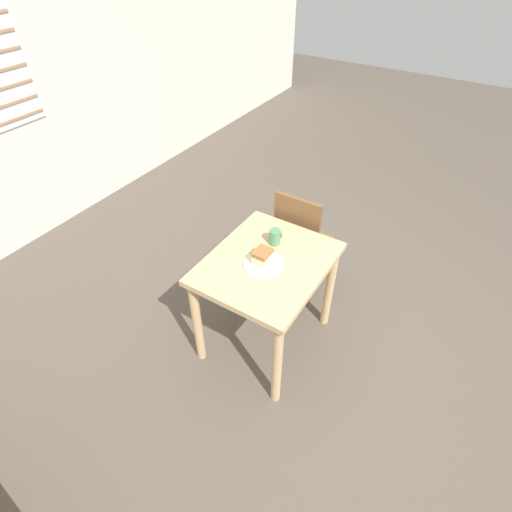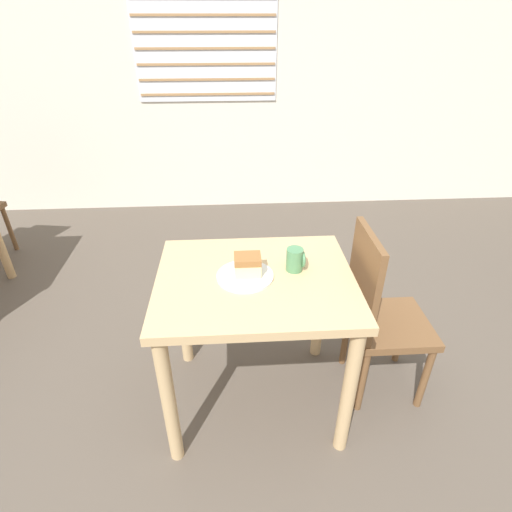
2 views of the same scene
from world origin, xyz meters
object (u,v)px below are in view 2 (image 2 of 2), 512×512
at_px(plate, 245,276).
at_px(coffee_mug, 295,260).
at_px(cake_slice, 248,265).
at_px(dining_table_near, 255,303).
at_px(chair_near_window, 379,313).

relative_size(plate, coffee_mug, 2.34).
bearing_deg(cake_slice, dining_table_near, -28.14).
xyz_separation_m(chair_near_window, coffee_mug, (-0.42, -0.00, 0.33)).
relative_size(dining_table_near, coffee_mug, 8.17).
bearing_deg(dining_table_near, plate, 173.29).
distance_m(dining_table_near, cake_slice, 0.19).
distance_m(cake_slice, coffee_mug, 0.21).
height_order(dining_table_near, cake_slice, cake_slice).
bearing_deg(coffee_mug, cake_slice, -171.06).
relative_size(dining_table_near, cake_slice, 7.52).
distance_m(chair_near_window, coffee_mug, 0.53).
height_order(plate, cake_slice, cake_slice).
xyz_separation_m(cake_slice, coffee_mug, (0.21, 0.03, -0.00)).
bearing_deg(chair_near_window, coffee_mug, 90.67).
distance_m(chair_near_window, cake_slice, 0.71).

